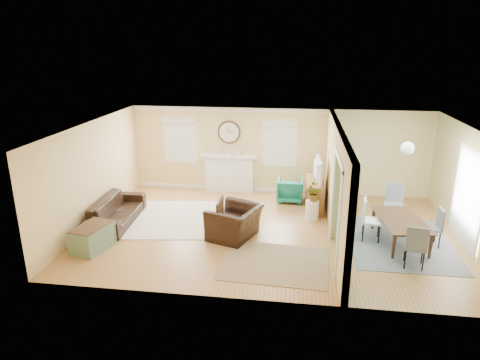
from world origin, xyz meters
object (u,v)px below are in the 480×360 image
(green_chair, at_px, (290,190))
(credenza, at_px, (314,194))
(dining_table, at_px, (401,231))
(eames_chair, at_px, (235,222))
(sofa, at_px, (117,211))

(green_chair, xyz_separation_m, credenza, (0.68, -0.43, 0.06))
(dining_table, bearing_deg, green_chair, 39.70)
(eames_chair, height_order, dining_table, eames_chair)
(green_chair, bearing_deg, eames_chair, 67.15)
(dining_table, bearing_deg, credenza, 36.55)
(green_chair, bearing_deg, credenza, 149.94)
(sofa, xyz_separation_m, dining_table, (6.99, -0.24, -0.03))
(sofa, height_order, credenza, credenza)
(eames_chair, xyz_separation_m, dining_table, (3.85, 0.20, -0.08))
(eames_chair, distance_m, dining_table, 3.86)
(eames_chair, relative_size, credenza, 0.85)
(eames_chair, bearing_deg, sofa, -77.94)
(sofa, distance_m, credenza, 5.36)
(credenza, xyz_separation_m, dining_table, (1.93, -2.03, -0.10))
(sofa, height_order, eames_chair, eames_chair)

